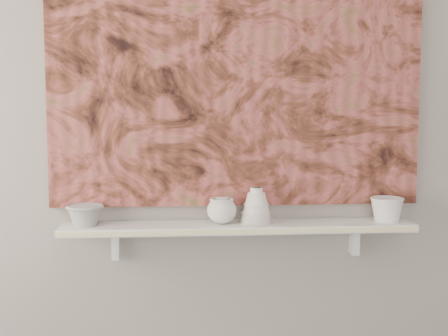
{
  "coord_description": "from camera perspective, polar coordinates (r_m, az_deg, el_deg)",
  "views": [
    {
      "loc": [
        -0.25,
        -0.92,
        1.41
      ],
      "look_at": [
        -0.06,
        1.49,
        1.15
      ],
      "focal_mm": 50.0,
      "sensor_mm": 36.0,
      "label": 1
    }
  ],
  "objects": [
    {
      "name": "bowl_grey",
      "position": [
        2.49,
        -12.59,
        -4.22
      ],
      "size": [
        0.17,
        0.17,
        0.08
      ],
      "primitive_type": null,
      "rotation": [
        0.0,
        0.0,
        0.19
      ],
      "color": "gray",
      "rests_on": "shelf"
    },
    {
      "name": "wall_back",
      "position": [
        2.53,
        1.13,
        4.71
      ],
      "size": [
        3.6,
        0.0,
        3.6
      ],
      "primitive_type": "plane",
      "rotation": [
        1.57,
        0.0,
        0.0
      ],
      "color": "gray",
      "rests_on": "floor"
    },
    {
      "name": "cup_cream",
      "position": [
        2.47,
        -0.21,
        -3.9
      ],
      "size": [
        0.13,
        0.13,
        0.11
      ],
      "primitive_type": null,
      "rotation": [
        0.0,
        0.0,
        -0.11
      ],
      "color": "silver",
      "rests_on": "shelf"
    },
    {
      "name": "bowl_white",
      "position": [
        2.6,
        14.67,
        -3.66
      ],
      "size": [
        0.16,
        0.16,
        0.1
      ],
      "primitive_type": null,
      "rotation": [
        0.0,
        0.0,
        -0.21
      ],
      "color": "white",
      "rests_on": "shelf"
    },
    {
      "name": "bracket_right",
      "position": [
        2.66,
        11.82,
        -6.45
      ],
      "size": [
        0.03,
        0.06,
        0.12
      ],
      "primitive_type": "cube",
      "color": "silver",
      "rests_on": "wall_back"
    },
    {
      "name": "shelf_stripe",
      "position": [
        2.39,
        1.55,
        -5.86
      ],
      "size": [
        1.4,
        0.01,
        0.02
      ],
      "primitive_type": "cube",
      "color": "beige",
      "rests_on": "shelf"
    },
    {
      "name": "bell_vessel",
      "position": [
        2.48,
        2.97,
        -3.43
      ],
      "size": [
        0.15,
        0.15,
        0.14
      ],
      "primitive_type": null,
      "rotation": [
        0.0,
        0.0,
        -0.15
      ],
      "color": "silver",
      "rests_on": "shelf"
    },
    {
      "name": "house_motif",
      "position": [
        2.59,
        11.13,
        2.02
      ],
      "size": [
        0.09,
        0.0,
        0.08
      ],
      "primitive_type": "cube",
      "color": "black",
      "rests_on": "painting"
    },
    {
      "name": "shelf",
      "position": [
        2.49,
        1.33,
        -5.42
      ],
      "size": [
        1.4,
        0.18,
        0.03
      ],
      "primitive_type": "cube",
      "color": "silver",
      "rests_on": "wall_back"
    },
    {
      "name": "bracket_left",
      "position": [
        2.56,
        -9.87,
        -6.87
      ],
      "size": [
        0.03,
        0.06,
        0.12
      ],
      "primitive_type": "cube",
      "color": "silver",
      "rests_on": "wall_back"
    },
    {
      "name": "painting",
      "position": [
        2.52,
        1.18,
        9.02
      ],
      "size": [
        1.5,
        0.02,
        1.1
      ],
      "primitive_type": "cube",
      "color": "brown",
      "rests_on": "wall_back"
    }
  ]
}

